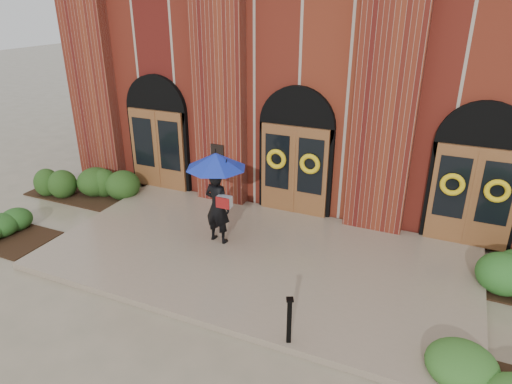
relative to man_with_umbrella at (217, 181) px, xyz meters
The scene contains 8 objects.
ground 2.14m from the man_with_umbrella, 18.31° to the right, with size 90.00×90.00×0.00m, color gray.
landing 2.05m from the man_with_umbrella, 11.23° to the right, with size 10.00×5.30×0.15m, color gray.
church_building 8.66m from the man_with_umbrella, 82.33° to the left, with size 16.20×12.53×7.00m.
man_with_umbrella is the anchor object (origin of this frame).
metal_post 4.11m from the man_with_umbrella, 43.56° to the right, with size 0.17×0.17×0.93m.
hedge_wall_left 5.69m from the man_with_umbrella, 169.15° to the left, with size 3.23×1.29×0.83m, color #234316.
hedge_front_left 5.48m from the man_with_umbrella, 159.07° to the right, with size 1.54×1.32×0.55m, color #204B19.
hedge_front_right 6.84m from the man_with_umbrella, 20.86° to the right, with size 1.56×1.34×0.55m, color #2E5D21.
Camera 1 is at (3.80, -8.45, 5.85)m, focal length 32.00 mm.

